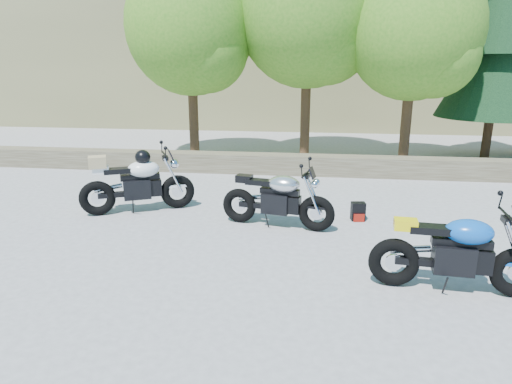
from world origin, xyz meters
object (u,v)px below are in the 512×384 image
at_px(silver_bike, 278,199).
at_px(blue_bike, 457,253).
at_px(backpack, 358,212).
at_px(white_bike, 137,182).

xyz_separation_m(silver_bike, blue_bike, (2.40, -2.07, 0.01)).
bearing_deg(backpack, silver_bike, -168.01).
bearing_deg(white_bike, silver_bike, -35.57).
height_order(silver_bike, blue_bike, blue_bike).
distance_m(silver_bike, backpack, 1.56).
height_order(white_bike, blue_bike, white_bike).
xyz_separation_m(white_bike, backpack, (4.18, 0.03, -0.43)).
bearing_deg(backpack, blue_bike, -77.71).
relative_size(white_bike, blue_bike, 0.97).
bearing_deg(blue_bike, white_bike, 158.15).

